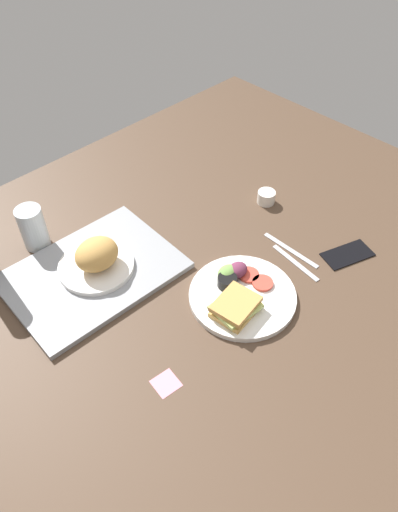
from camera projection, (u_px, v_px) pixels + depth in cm
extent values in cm
cube|color=#4C3828|center=(201.00, 279.00, 131.92)|extent=(190.00, 150.00, 3.00)
cube|color=gray|center=(93.00, 273.00, 130.52)|extent=(46.31, 34.81, 1.60)
cylinder|color=white|center=(96.00, 266.00, 130.16)|extent=(20.55, 20.55, 1.40)
ellipsoid|color=tan|center=(97.00, 254.00, 126.62)|extent=(12.02, 10.38, 8.19)
cylinder|color=white|center=(242.00, 296.00, 124.78)|extent=(28.03, 28.03, 1.60)
cube|color=tan|center=(235.00, 310.00, 119.71)|extent=(12.13, 10.42, 1.40)
cube|color=#B2C66B|center=(236.00, 307.00, 118.85)|extent=(11.61, 9.75, 1.00)
cube|color=tan|center=(236.00, 304.00, 117.99)|extent=(12.21, 10.53, 1.40)
cylinder|color=#D14738|center=(263.00, 283.00, 126.30)|extent=(5.60, 5.60, 0.80)
cylinder|color=#D14738|center=(249.00, 275.00, 128.32)|extent=(5.60, 5.60, 0.80)
cylinder|color=black|center=(227.00, 281.00, 125.23)|extent=(5.20, 5.20, 3.00)
cylinder|color=#EFEACC|center=(227.00, 279.00, 124.44)|extent=(4.26, 4.26, 0.60)
ellipsoid|color=#729E4C|center=(228.00, 273.00, 126.94)|extent=(6.00, 4.80, 3.60)
ellipsoid|color=#6B2D47|center=(237.00, 270.00, 127.62)|extent=(6.00, 4.80, 3.60)
cylinder|color=silver|center=(33.00, 228.00, 134.72)|extent=(7.33, 7.33, 13.00)
cylinder|color=silver|center=(266.00, 197.00, 151.37)|extent=(5.60, 5.60, 4.00)
cube|color=#B7B7BC|center=(295.00, 262.00, 133.94)|extent=(3.47, 17.04, 0.50)
cube|color=#B7B7BC|center=(291.00, 250.00, 137.39)|extent=(1.47, 19.00, 0.50)
cube|color=black|center=(348.00, 254.00, 136.01)|extent=(15.98, 11.63, 0.80)
cube|color=pink|center=(166.00, 383.00, 107.98)|extent=(6.24, 6.24, 0.12)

